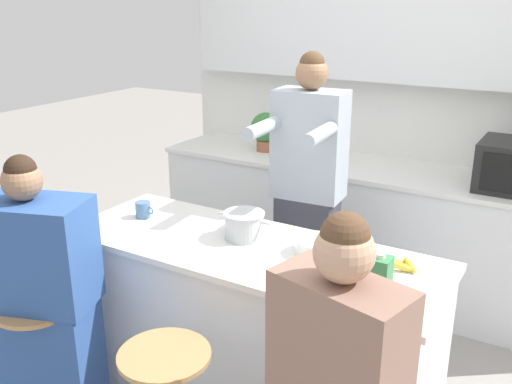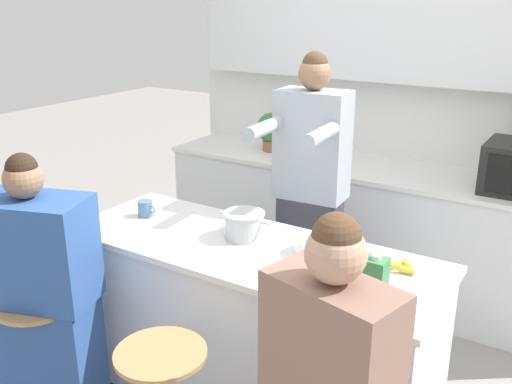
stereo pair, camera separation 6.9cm
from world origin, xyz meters
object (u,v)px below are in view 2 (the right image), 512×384
object	(u,v)px
kitchen_island	(249,328)
potted_plant	(272,130)
banana_bunch	(402,266)
cooking_pot	(244,225)
person_wrapped_blanket	(41,307)
juice_carton	(375,284)
fruit_bowl	(316,247)
bar_stool_leftmost	(45,360)
coffee_cup_near	(145,209)
person_cooking	(310,211)

from	to	relation	value
kitchen_island	potted_plant	world-z (taller)	potted_plant
banana_bunch	cooking_pot	bearing A→B (deg)	-175.47
banana_bunch	person_wrapped_blanket	bearing A→B (deg)	-152.28
juice_carton	potted_plant	distance (m)	2.29
fruit_bowl	banana_bunch	distance (m)	0.39
kitchen_island	juice_carton	world-z (taller)	juice_carton
juice_carton	bar_stool_leftmost	bearing A→B (deg)	-163.99
coffee_cup_near	potted_plant	world-z (taller)	potted_plant
bar_stool_leftmost	banana_bunch	bearing A→B (deg)	28.62
kitchen_island	potted_plant	bearing A→B (deg)	117.21
person_cooking	person_wrapped_blanket	distance (m)	1.48
kitchen_island	fruit_bowl	xyz separation A→B (m)	(0.30, 0.09, 0.48)
bar_stool_leftmost	fruit_bowl	world-z (taller)	fruit_bowl
person_wrapped_blanket	cooking_pot	bearing A→B (deg)	26.54
bar_stool_leftmost	person_cooking	bearing A→B (deg)	60.68
banana_bunch	juice_carton	world-z (taller)	juice_carton
cooking_pot	fruit_bowl	size ratio (longest dim) A/B	1.47
fruit_bowl	banana_bunch	size ratio (longest dim) A/B	1.31
person_wrapped_blanket	fruit_bowl	size ratio (longest dim) A/B	6.96
kitchen_island	juice_carton	xyz separation A→B (m)	(0.70, -0.23, 0.55)
person_wrapped_blanket	potted_plant	xyz separation A→B (m)	(-0.04, 2.14, 0.42)
person_wrapped_blanket	juice_carton	bearing A→B (deg)	-4.31
coffee_cup_near	banana_bunch	distance (m)	1.37
person_wrapped_blanket	juice_carton	xyz separation A→B (m)	(1.45, 0.39, 0.36)
cooking_pot	juice_carton	distance (m)	0.83
potted_plant	person_wrapped_blanket	bearing A→B (deg)	-89.03
cooking_pot	coffee_cup_near	xyz separation A→B (m)	(-0.60, -0.04, -0.02)
kitchen_island	banana_bunch	distance (m)	0.84
coffee_cup_near	juice_carton	size ratio (longest dim) A/B	0.49
kitchen_island	coffee_cup_near	bearing A→B (deg)	177.18
bar_stool_leftmost	cooking_pot	distance (m)	1.14
person_cooking	coffee_cup_near	xyz separation A→B (m)	(-0.66, -0.61, 0.07)
person_wrapped_blanket	juice_carton	world-z (taller)	person_wrapped_blanket
bar_stool_leftmost	coffee_cup_near	world-z (taller)	coffee_cup_near
kitchen_island	person_wrapped_blanket	distance (m)	0.99
kitchen_island	person_wrapped_blanket	world-z (taller)	person_wrapped_blanket
person_cooking	cooking_pot	bearing A→B (deg)	-100.58
person_wrapped_blanket	banana_bunch	size ratio (longest dim) A/B	9.08
potted_plant	person_cooking	bearing A→B (deg)	-48.50
bar_stool_leftmost	juice_carton	xyz separation A→B (m)	(1.44, 0.41, 0.63)
bar_stool_leftmost	person_wrapped_blanket	size ratio (longest dim) A/B	0.50
kitchen_island	cooking_pot	bearing A→B (deg)	133.59
person_wrapped_blanket	banana_bunch	distance (m)	1.64
person_wrapped_blanket	cooking_pot	world-z (taller)	person_wrapped_blanket
kitchen_island	coffee_cup_near	world-z (taller)	coffee_cup_near
kitchen_island	potted_plant	xyz separation A→B (m)	(-0.78, 1.52, 0.61)
kitchen_island	banana_bunch	bearing A→B (deg)	11.16
banana_bunch	potted_plant	bearing A→B (deg)	136.79
bar_stool_leftmost	kitchen_island	bearing A→B (deg)	41.14
bar_stool_leftmost	banana_bunch	size ratio (longest dim) A/B	4.51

